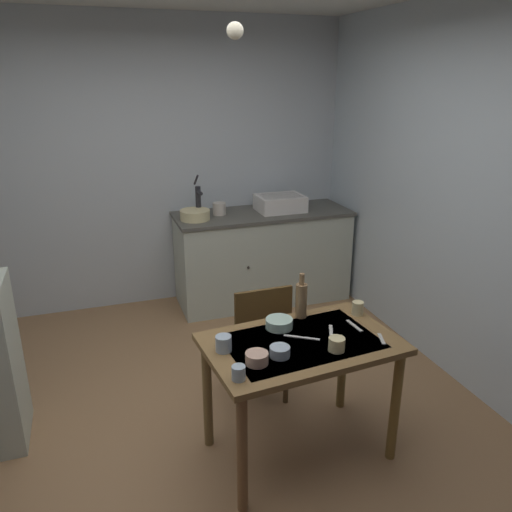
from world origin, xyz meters
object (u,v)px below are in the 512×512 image
hand_pump (198,199)px  mixing_bowl_counter (195,215)px  dining_table (301,359)px  sink_basin (280,203)px  chair_far_side (257,338)px  serving_bowl_wide (257,358)px  glass_bottle (301,299)px  teacup_cream (224,344)px

hand_pump → mixing_bowl_counter: size_ratio=1.45×
dining_table → hand_pump: bearing=92.1°
sink_basin → chair_far_side: bearing=-116.1°
serving_bowl_wide → dining_table: bearing=24.0°
chair_far_side → serving_bowl_wide: size_ratio=7.36×
hand_pump → serving_bowl_wide: size_ratio=3.27×
glass_bottle → serving_bowl_wide: bearing=-135.7°
chair_far_side → teacup_cream: 0.72m
mixing_bowl_counter → serving_bowl_wide: (-0.17, -2.23, -0.17)m
mixing_bowl_counter → teacup_cream: bearing=-98.3°
hand_pump → glass_bottle: hand_pump is taller
hand_pump → mixing_bowl_counter: hand_pump is taller
dining_table → glass_bottle: (0.12, 0.28, 0.23)m
mixing_bowl_counter → teacup_cream: mixing_bowl_counter is taller
serving_bowl_wide → teacup_cream: 0.22m
sink_basin → hand_pump: 0.79m
hand_pump → dining_table: hand_pump is taller
dining_table → glass_bottle: 0.38m
hand_pump → chair_far_side: 1.73m
serving_bowl_wide → glass_bottle: glass_bottle is taller
dining_table → mixing_bowl_counter: bearing=93.8°
sink_basin → mixing_bowl_counter: 0.85m
mixing_bowl_counter → chair_far_side: size_ratio=0.31×
serving_bowl_wide → teacup_cream: teacup_cream is taller
sink_basin → dining_table: sink_basin is taller
hand_pump → teacup_cream: bearing=-99.4°
sink_basin → glass_bottle: sink_basin is taller
mixing_bowl_counter → dining_table: (0.14, -2.09, -0.31)m
dining_table → chair_far_side: 0.59m
sink_basin → mixing_bowl_counter: (-0.84, -0.05, -0.03)m
chair_far_side → glass_bottle: (0.18, -0.29, 0.38)m
sink_basin → serving_bowl_wide: size_ratio=3.69×
dining_table → sink_basin: bearing=71.8°
teacup_cream → chair_far_side: bearing=55.0°
dining_table → serving_bowl_wide: 0.37m
sink_basin → glass_bottle: bearing=-107.6°
dining_table → chair_far_side: size_ratio=1.27×
chair_far_side → serving_bowl_wide: (-0.24, -0.70, 0.30)m
mixing_bowl_counter → dining_table: bearing=-86.2°
chair_far_side → teacup_cream: chair_far_side is taller
hand_pump → mixing_bowl_counter: 0.17m
dining_table → serving_bowl_wide: size_ratio=9.35×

